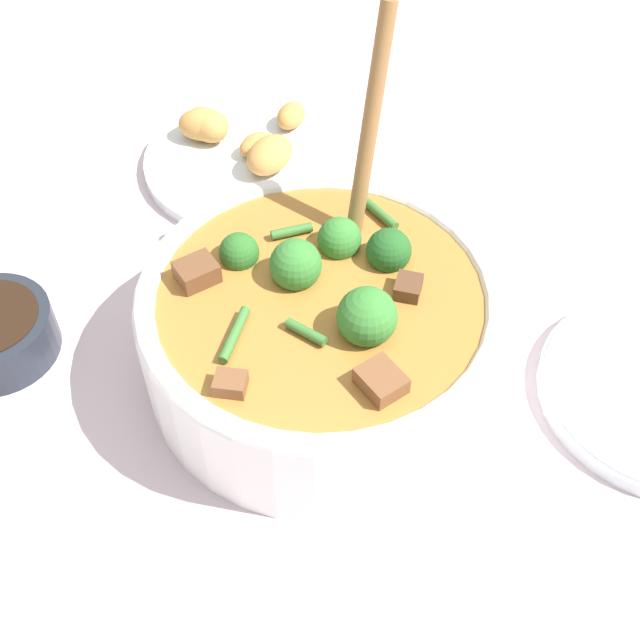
# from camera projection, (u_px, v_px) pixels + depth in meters

# --- Properties ---
(ground_plane) EXTENTS (4.00, 4.00, 0.00)m
(ground_plane) POSITION_uv_depth(u_px,v_px,m) (320.00, 369.00, 0.62)
(ground_plane) COLOR silver
(stew_bowl) EXTENTS (0.26, 0.26, 0.24)m
(stew_bowl) POSITION_uv_depth(u_px,v_px,m) (320.00, 324.00, 0.58)
(stew_bowl) COLOR white
(stew_bowl) RESTS_ON ground_plane
(food_plate) EXTENTS (0.22, 0.22, 0.04)m
(food_plate) POSITION_uv_depth(u_px,v_px,m) (251.00, 153.00, 0.78)
(food_plate) COLOR white
(food_plate) RESTS_ON ground_plane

